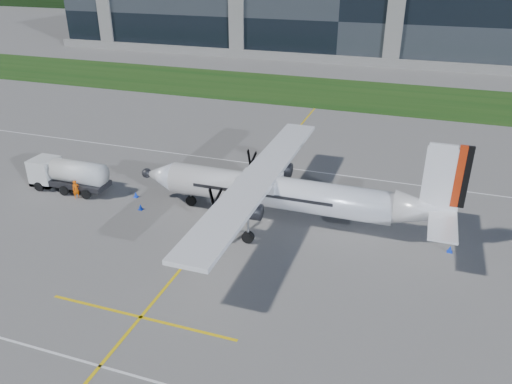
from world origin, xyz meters
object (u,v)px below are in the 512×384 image
turboprop_aircraft (289,176)px  fuel_tanker_truck (64,174)px  safety_cone_nose_stbd (177,188)px  safety_cone_fwd (136,194)px  safety_cone_nose_port (141,207)px  ground_crew_person (76,188)px  baggage_tug (84,177)px  safety_cone_tail (450,249)px

turboprop_aircraft → fuel_tanker_truck: turboprop_aircraft is taller
fuel_tanker_truck → safety_cone_nose_stbd: fuel_tanker_truck is taller
safety_cone_fwd → safety_cone_nose_stbd: same height
safety_cone_fwd → safety_cone_nose_port: bearing=-49.9°
ground_crew_person → baggage_tug: bearing=50.2°
turboprop_aircraft → fuel_tanker_truck: bearing=-178.1°
ground_crew_person → safety_cone_nose_port: (6.29, -0.14, -0.67)m
turboprop_aircraft → safety_cone_nose_port: bearing=-170.5°
turboprop_aircraft → ground_crew_person: size_ratio=14.08×
fuel_tanker_truck → safety_cone_fwd: bearing=4.8°
safety_cone_nose_port → safety_cone_fwd: 2.47m
turboprop_aircraft → safety_cone_nose_stbd: 11.62m
safety_cone_nose_stbd → safety_cone_nose_port: bearing=-104.4°
fuel_tanker_truck → baggage_tug: bearing=29.1°
turboprop_aircraft → safety_cone_fwd: bearing=-179.6°
turboprop_aircraft → ground_crew_person: turboprop_aircraft is taller
fuel_tanker_truck → ground_crew_person: size_ratio=4.12×
ground_crew_person → safety_cone_fwd: size_ratio=3.66×
baggage_tug → safety_cone_nose_port: (6.89, -2.12, -0.75)m
fuel_tanker_truck → safety_cone_nose_port: 8.51m
fuel_tanker_truck → safety_cone_fwd: (6.73, 0.57, -1.16)m
baggage_tug → safety_cone_nose_port: baggage_tug is taller
safety_cone_tail → turboprop_aircraft: bearing=177.3°
ground_crew_person → safety_cone_nose_stbd: bearing=-27.2°
baggage_tug → ground_crew_person: 2.07m
turboprop_aircraft → safety_cone_nose_port: 12.59m
safety_cone_nose_stbd → ground_crew_person: bearing=-150.8°
baggage_tug → safety_cone_tail: (30.81, -0.70, -0.75)m
safety_cone_nose_port → safety_cone_tail: bearing=3.4°
turboprop_aircraft → safety_cone_fwd: 13.97m
fuel_tanker_truck → ground_crew_person: (2.03, -1.19, -0.50)m
safety_cone_nose_stbd → turboprop_aircraft: bearing=-11.9°
ground_crew_person → safety_cone_nose_port: 6.33m
ground_crew_person → safety_cone_nose_port: bearing=-57.7°
baggage_tug → safety_cone_fwd: bearing=-2.5°
fuel_tanker_truck → baggage_tug: size_ratio=2.26×
fuel_tanker_truck → safety_cone_tail: bearing=0.2°
fuel_tanker_truck → safety_cone_tail: (32.24, 0.10, -1.16)m
baggage_tug → ground_crew_person: bearing=-73.3°
baggage_tug → safety_cone_fwd: size_ratio=6.68×
baggage_tug → safety_cone_nose_port: bearing=-17.1°
fuel_tanker_truck → safety_cone_nose_stbd: (9.42, 2.95, -1.16)m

